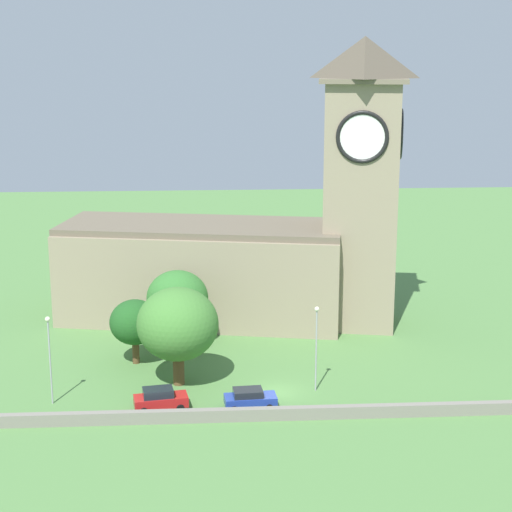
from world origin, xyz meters
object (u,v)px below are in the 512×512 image
object	(u,v)px
tree_churchyard	(135,322)
streetlamp_west_mid	(316,336)
tree_by_tower	(177,298)
tree_riverside_east	(178,324)
church	(252,244)
car_red	(160,399)
streetlamp_west_end	(49,347)
car_blue	(250,398)

from	to	relation	value
tree_churchyard	streetlamp_west_mid	bearing A→B (deg)	-25.55
tree_by_tower	tree_riverside_east	size ratio (longest dim) A/B	0.87
tree_riverside_east	church	bearing A→B (deg)	67.68
church	tree_by_tower	xyz separation A→B (m)	(-8.15, -8.22, -3.80)
church	tree_churchyard	distance (m)	18.65
car_red	streetlamp_west_mid	bearing A→B (deg)	13.47
tree_riverside_east	tree_churchyard	world-z (taller)	tree_riverside_east
church	streetlamp_west_end	bearing A→B (deg)	-129.36
streetlamp_west_mid	tree_churchyard	world-z (taller)	streetlamp_west_mid
church	tree_by_tower	distance (m)	12.19
streetlamp_west_mid	tree_riverside_east	world-z (taller)	tree_riverside_east
car_blue	tree_by_tower	xyz separation A→B (m)	(-6.55, 16.47, 4.20)
church	car_blue	world-z (taller)	church
streetlamp_west_end	tree_by_tower	bearing A→B (deg)	54.11
car_red	streetlamp_west_mid	size ratio (longest dim) A/B	0.61
tree_by_tower	car_red	bearing A→B (deg)	-93.87
streetlamp_west_end	tree_churchyard	world-z (taller)	streetlamp_west_end
church	car_red	distance (m)	27.47
church	tree_riverside_east	distance (m)	20.82
car_blue	streetlamp_west_end	world-z (taller)	streetlamp_west_end
tree_by_tower	tree_riverside_east	distance (m)	10.85
tree_riverside_east	tree_churchyard	distance (m)	7.34
car_red	streetlamp_west_end	world-z (taller)	streetlamp_west_end
car_red	streetlamp_west_mid	world-z (taller)	streetlamp_west_mid
car_red	tree_riverside_east	bearing A→B (deg)	75.49
car_red	streetlamp_west_end	bearing A→B (deg)	168.87
streetlamp_west_end	tree_by_tower	xyz separation A→B (m)	(10.53, 14.55, -0.14)
car_red	streetlamp_west_mid	xyz separation A→B (m)	(13.80, 3.30, 4.22)
car_red	tree_churchyard	xyz separation A→B (m)	(-2.90, 11.28, 3.22)
church	tree_by_tower	bearing A→B (deg)	-134.75
tree_by_tower	tree_riverside_east	world-z (taller)	tree_riverside_east
car_red	car_blue	size ratio (longest dim) A/B	1.04
car_blue	tree_riverside_east	size ratio (longest dim) A/B	0.50
streetlamp_west_end	tree_riverside_east	xyz separation A→B (m)	(10.86, 3.73, 0.58)
church	tree_riverside_east	world-z (taller)	church
church	car_blue	distance (m)	26.01
tree_riverside_east	tree_churchyard	size ratio (longest dim) A/B	1.43
streetlamp_west_end	tree_by_tower	distance (m)	17.96
tree_riverside_east	streetlamp_west_mid	bearing A→B (deg)	-10.43
car_red	tree_churchyard	world-z (taller)	tree_churchyard
car_red	car_blue	xyz separation A→B (m)	(7.66, -0.07, -0.12)
car_red	tree_by_tower	world-z (taller)	tree_by_tower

